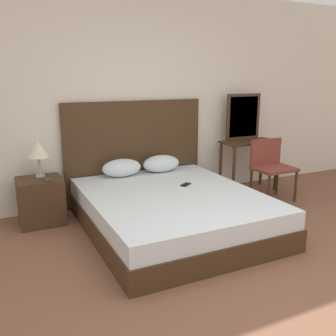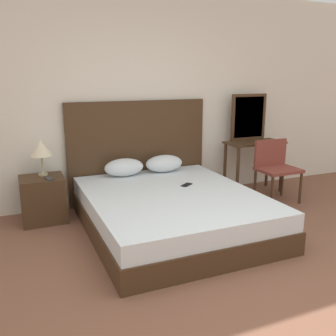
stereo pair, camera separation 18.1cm
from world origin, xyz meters
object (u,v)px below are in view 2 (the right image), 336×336
(bed, at_px, (172,211))
(phone_on_nightstand, at_px, (49,179))
(vanity_desk, at_px, (254,153))
(chair, at_px, (275,165))
(phone_on_bed, at_px, (187,185))
(nightstand, at_px, (43,199))
(table_lamp, at_px, (41,149))

(bed, xyz_separation_m, phone_on_nightstand, (-1.19, 0.68, 0.32))
(vanity_desk, relative_size, chair, 1.02)
(phone_on_bed, relative_size, nightstand, 0.31)
(phone_on_nightstand, bearing_deg, nightstand, 122.94)
(nightstand, height_order, vanity_desk, vanity_desk)
(bed, distance_m, phone_on_bed, 0.39)
(phone_on_nightstand, height_order, chair, chair)
(bed, relative_size, phone_on_nightstand, 13.17)
(vanity_desk, bearing_deg, bed, -154.05)
(bed, bearing_deg, nightstand, 147.83)
(table_lamp, height_order, vanity_desk, table_lamp)
(bed, bearing_deg, table_lamp, 144.46)
(bed, xyz_separation_m, vanity_desk, (1.62, 0.79, 0.37))
(bed, relative_size, table_lamp, 5.20)
(phone_on_bed, distance_m, vanity_desk, 1.48)
(nightstand, distance_m, chair, 2.95)
(vanity_desk, bearing_deg, chair, -85.65)
(bed, relative_size, chair, 2.65)
(vanity_desk, bearing_deg, phone_on_bed, -156.25)
(phone_on_bed, bearing_deg, nightstand, 158.62)
(nightstand, xyz_separation_m, table_lamp, (0.03, 0.09, 0.57))
(table_lamp, bearing_deg, nightstand, -107.14)
(table_lamp, bearing_deg, chair, -10.30)
(phone_on_bed, distance_m, nightstand, 1.65)
(nightstand, xyz_separation_m, phone_on_nightstand, (0.07, -0.11, 0.27))
(bed, height_order, vanity_desk, vanity_desk)
(table_lamp, relative_size, phone_on_nightstand, 2.53)
(bed, relative_size, vanity_desk, 2.60)
(phone_on_nightstand, distance_m, vanity_desk, 2.81)
(phone_on_nightstand, height_order, vanity_desk, vanity_desk)
(nightstand, xyz_separation_m, chair, (2.91, -0.44, 0.22))
(bed, height_order, phone_on_nightstand, phone_on_nightstand)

